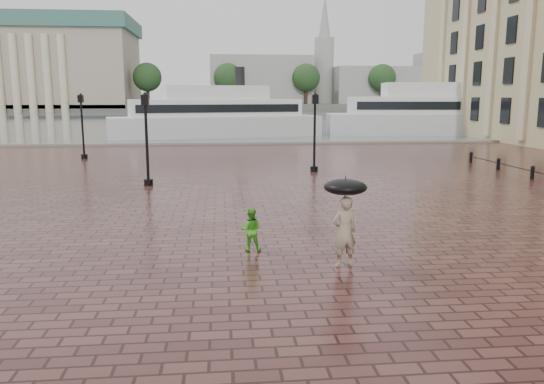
# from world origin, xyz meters

# --- Properties ---
(ground) EXTENTS (300.00, 300.00, 0.00)m
(ground) POSITION_xyz_m (0.00, 0.00, 0.00)
(ground) COLOR #391C1A
(ground) RESTS_ON ground
(harbour_water) EXTENTS (240.00, 240.00, 0.00)m
(harbour_water) POSITION_xyz_m (0.00, 92.00, 0.00)
(harbour_water) COLOR #475256
(harbour_water) RESTS_ON ground
(quay_edge) EXTENTS (80.00, 0.60, 0.30)m
(quay_edge) POSITION_xyz_m (0.00, 32.00, 0.00)
(quay_edge) COLOR slate
(quay_edge) RESTS_ON ground
(far_shore) EXTENTS (300.00, 60.00, 2.00)m
(far_shore) POSITION_xyz_m (0.00, 160.00, 1.00)
(far_shore) COLOR #4C4C47
(far_shore) RESTS_ON ground
(museum) EXTENTS (57.00, 32.50, 26.00)m
(museum) POSITION_xyz_m (-55.00, 144.61, 13.91)
(museum) COLOR gray
(museum) RESTS_ON ground
(distant_skyline) EXTENTS (102.50, 22.00, 33.00)m
(distant_skyline) POSITION_xyz_m (48.14, 150.00, 9.45)
(distant_skyline) COLOR gray
(distant_skyline) RESTS_ON ground
(far_trees) EXTENTS (188.00, 8.00, 13.50)m
(far_trees) POSITION_xyz_m (0.00, 138.00, 9.42)
(far_trees) COLOR #2D2119
(far_trees) RESTS_ON ground
(street_lamps) EXTENTS (15.44, 12.44, 4.40)m
(street_lamps) POSITION_xyz_m (-5.00, 15.33, 2.33)
(street_lamps) COLOR black
(street_lamps) RESTS_ON ground
(adult_pedestrian) EXTENTS (0.75, 0.57, 1.84)m
(adult_pedestrian) POSITION_xyz_m (0.70, -3.33, 0.92)
(adult_pedestrian) COLOR gray
(adult_pedestrian) RESTS_ON ground
(child_pedestrian) EXTENTS (0.64, 0.51, 1.24)m
(child_pedestrian) POSITION_xyz_m (-1.61, -1.75, 0.62)
(child_pedestrian) COLOR #3A9A1C
(child_pedestrian) RESTS_ON ground
(ferry_near) EXTENTS (23.22, 10.30, 7.41)m
(ferry_near) POSITION_xyz_m (-2.84, 41.59, 2.23)
(ferry_near) COLOR #BDBDBD
(ferry_near) RESTS_ON ground
(ferry_far) EXTENTS (24.76, 8.72, 7.95)m
(ferry_far) POSITION_xyz_m (22.00, 42.64, 2.39)
(ferry_far) COLOR #BDBDBD
(ferry_far) RESTS_ON ground
(umbrella) EXTENTS (1.10, 1.10, 1.18)m
(umbrella) POSITION_xyz_m (0.70, -3.33, 2.08)
(umbrella) COLOR black
(umbrella) RESTS_ON ground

